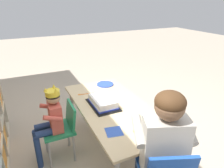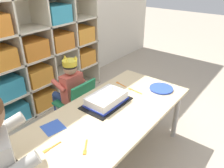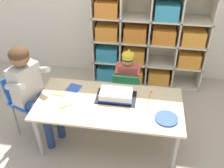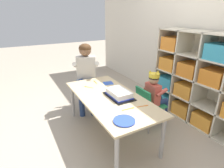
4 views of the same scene
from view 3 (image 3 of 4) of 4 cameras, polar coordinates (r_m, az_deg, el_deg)
name	(u,v)px [view 3 (image 3 of 4)]	position (r m, az deg, el deg)	size (l,w,h in m)	color
ground	(109,141)	(2.89, -0.64, -12.71)	(16.00, 16.00, 0.00)	tan
storage_cubby_shelf	(144,43)	(3.53, 7.29, 9.09)	(1.51, 0.36, 1.30)	beige
activity_table	(109,107)	(2.54, -0.71, -5.24)	(1.45, 0.69, 0.55)	#D1B789
classroom_chair_blue	(126,88)	(3.02, 3.22, -0.92)	(0.32, 0.33, 0.60)	#238451
child_with_crown	(128,73)	(3.02, 3.53, 2.50)	(0.30, 0.31, 0.83)	#D15647
classroom_chair_adult_side	(26,98)	(2.85, -18.79, -3.03)	(0.44, 0.43, 0.74)	#1E4CA8
adult_helper_seated	(30,85)	(2.66, -17.89, -0.32)	(0.49, 0.47, 1.08)	#B2ADA3
birthday_cake_on_tray	(116,95)	(2.55, 0.94, -2.44)	(0.40, 0.26, 0.12)	black
paper_plate_stack	(167,118)	(2.39, 12.16, -7.58)	(0.21, 0.21, 0.01)	blue
paper_napkin_square	(74,88)	(2.73, -8.55, -0.88)	(0.14, 0.14, 0.00)	#3356B7
fork_near_cake_tray	(150,94)	(2.65, 8.65, -2.26)	(0.04, 0.14, 0.00)	orange
fork_beside_plate_stack	(65,107)	(2.50, -10.58, -5.12)	(0.11, 0.09, 0.00)	orange
fork_at_table_front_edge	(57,95)	(2.66, -12.17, -2.47)	(0.13, 0.03, 0.00)	orange
fork_by_napkin	(147,105)	(2.51, 7.97, -4.59)	(0.03, 0.15, 0.00)	orange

